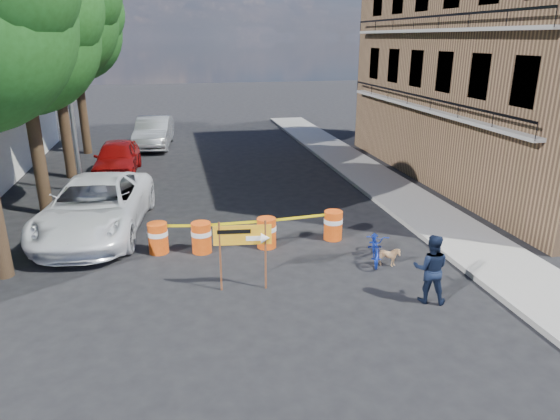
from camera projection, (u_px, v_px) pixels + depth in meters
name	position (u px, v px, depth m)	size (l,w,h in m)	color
ground	(276.00, 285.00, 12.52)	(120.00, 120.00, 0.00)	black
sidewalk_east	(401.00, 196.00, 19.28)	(2.40, 40.00, 0.15)	gray
apartment_building	(523.00, 35.00, 20.35)	(8.00, 16.00, 12.00)	#846043
tree_mid_a	(21.00, 34.00, 15.68)	(5.25, 5.00, 8.68)	#332316
tree_mid_b	(51.00, 16.00, 20.06)	(5.67, 5.40, 9.62)	#332316
tree_far	(74.00, 31.00, 24.84)	(5.04, 4.80, 8.84)	#332316
streetlamp	(69.00, 80.00, 18.68)	(1.25, 0.18, 8.00)	gray
barrel_far_left	(158.00, 237.00, 14.29)	(0.58, 0.58, 0.90)	#DD440D
barrel_mid_left	(201.00, 237.00, 14.32)	(0.58, 0.58, 0.90)	#DD440D
barrel_mid_right	(267.00, 232.00, 14.67)	(0.58, 0.58, 0.90)	#DD440D
barrel_far_right	(333.00, 225.00, 15.26)	(0.58, 0.58, 0.90)	#DD440D
detour_sign	(250.00, 240.00, 11.92)	(1.38, 0.33, 1.79)	#592D19
pedestrian	(431.00, 269.00, 11.52)	(0.81, 0.63, 1.67)	black
bicycle	(377.00, 232.00, 13.66)	(0.60, 0.90, 1.71)	#142CA3
dog	(387.00, 257.00, 13.49)	(0.30, 0.66, 0.56)	#E7BA84
suv_white	(96.00, 207.00, 15.65)	(2.86, 6.20, 1.72)	white
sedan_red	(117.00, 158.00, 22.48)	(1.81, 4.49, 1.53)	maroon
sedan_silver	(154.00, 132.00, 28.17)	(1.77, 5.08, 1.67)	#9D9EA4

